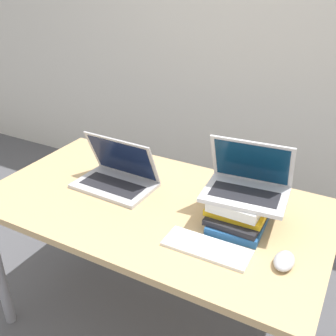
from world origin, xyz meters
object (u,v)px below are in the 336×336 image
Objects in this scene: laptop_left at (117,176)px; wireless_keyboard at (207,248)px; laptop_on_books at (247,184)px; book_stack at (240,210)px; mouse at (284,261)px.

wireless_keyboard is (0.54, -0.22, -0.04)m from laptop_left.
book_stack is at bearing -110.38° from laptop_on_books.
laptop_left is at bearing 157.41° from wireless_keyboard.
mouse is at bearing -12.53° from laptop_left.
laptop_left is at bearing 167.47° from mouse.
laptop_left is 1.24× the size of book_stack.
wireless_keyboard is at bearing -101.49° from book_stack.
laptop_left reaches higher than mouse.
book_stack is 0.11m from laptop_on_books.
wireless_keyboard is 0.26m from mouse.
mouse is at bearing -43.21° from laptop_on_books.
wireless_keyboard is at bearing -102.53° from laptop_on_books.
book_stack is at bearing 142.43° from mouse.
laptop_on_books reaches higher than wireless_keyboard.
book_stack is (0.58, -0.01, 0.01)m from laptop_left.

